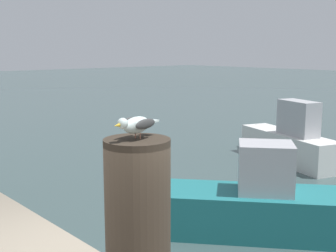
{
  "coord_description": "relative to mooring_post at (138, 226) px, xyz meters",
  "views": [
    {
      "loc": [
        2.85,
        -1.87,
        3.07
      ],
      "look_at": [
        0.77,
        -0.01,
        2.59
      ],
      "focal_mm": 48.01,
      "sensor_mm": 36.0,
      "label": 1
    }
  ],
  "objects": [
    {
      "name": "boat_teal",
      "position": [
        -1.66,
        4.76,
        -1.52
      ],
      "size": [
        4.15,
        3.72,
        1.64
      ],
      "color": "#1E7075",
      "rests_on": "ground_plane"
    },
    {
      "name": "boat_white",
      "position": [
        -4.85,
        8.92,
        -1.43
      ],
      "size": [
        3.95,
        1.98,
        1.73
      ],
      "color": "silver",
      "rests_on": "ground_plane"
    },
    {
      "name": "mooring_post",
      "position": [
        0.0,
        0.0,
        0.0
      ],
      "size": [
        0.41,
        0.41,
        1.09
      ],
      "primitive_type": "cylinder",
      "color": "#382D23",
      "rests_on": "harbor_quay"
    },
    {
      "name": "seagull",
      "position": [
        0.0,
        -0.01,
        0.64
      ],
      "size": [
        0.19,
        0.39,
        0.14
      ],
      "color": "tan",
      "rests_on": "mooring_post"
    }
  ]
}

